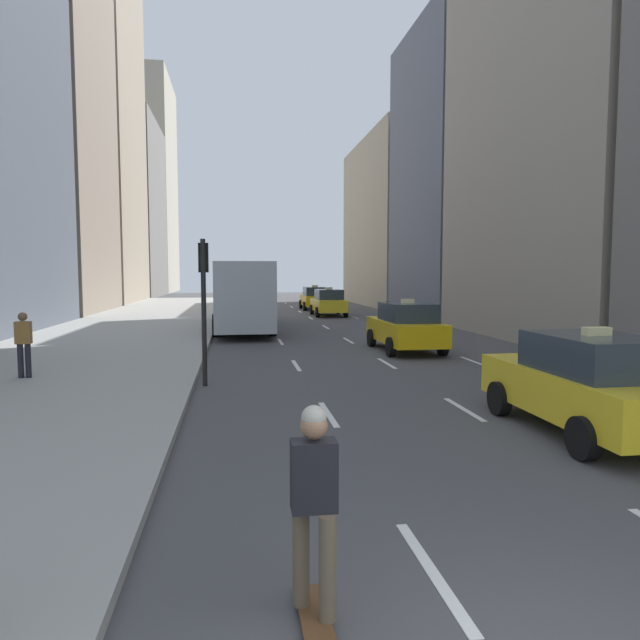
# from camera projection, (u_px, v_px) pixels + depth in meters

# --- Properties ---
(sidewalk_left) EXTENTS (8.00, 66.00, 0.15)m
(sidewalk_left) POSITION_uv_depth(u_px,v_px,m) (136.00, 326.00, 28.94)
(sidewalk_left) COLOR #9E9E99
(sidewalk_left) RESTS_ON ground
(lane_markings) EXTENTS (5.72, 56.00, 0.01)m
(lane_markings) POSITION_uv_depth(u_px,v_px,m) (336.00, 333.00, 26.40)
(lane_markings) COLOR white
(lane_markings) RESTS_ON ground
(building_row_left) EXTENTS (6.00, 91.62, 32.83)m
(building_row_left) POSITION_uv_depth(u_px,v_px,m) (80.00, 124.00, 44.94)
(building_row_left) COLOR gray
(building_row_left) RESTS_ON ground
(building_row_right) EXTENTS (6.00, 55.10, 37.36)m
(building_row_right) POSITION_uv_depth(u_px,v_px,m) (552.00, 27.00, 25.18)
(building_row_right) COLOR slate
(building_row_right) RESTS_ON ground
(taxi_lead) EXTENTS (2.02, 4.40, 1.87)m
(taxi_lead) POSITION_uv_depth(u_px,v_px,m) (406.00, 327.00, 20.26)
(taxi_lead) COLOR yellow
(taxi_lead) RESTS_ON ground
(taxi_second) EXTENTS (2.02, 4.40, 1.87)m
(taxi_second) POSITION_uv_depth(u_px,v_px,m) (587.00, 383.00, 9.80)
(taxi_second) COLOR yellow
(taxi_second) RESTS_ON ground
(taxi_third) EXTENTS (2.02, 4.40, 1.87)m
(taxi_third) POSITION_uv_depth(u_px,v_px,m) (315.00, 298.00, 43.62)
(taxi_third) COLOR yellow
(taxi_third) RESTS_ON ground
(taxi_fourth) EXTENTS (2.02, 4.40, 1.87)m
(taxi_fourth) POSITION_uv_depth(u_px,v_px,m) (328.00, 302.00, 37.11)
(taxi_fourth) COLOR yellow
(taxi_fourth) RESTS_ON ground
(city_bus) EXTENTS (2.80, 11.61, 3.25)m
(city_bus) POSITION_uv_depth(u_px,v_px,m) (243.00, 293.00, 28.17)
(city_bus) COLOR #B7BCC1
(city_bus) RESTS_ON ground
(skateboarder) EXTENTS (0.36, 0.80, 1.75)m
(skateboarder) POSITION_uv_depth(u_px,v_px,m) (314.00, 503.00, 4.49)
(skateboarder) COLOR brown
(skateboarder) RESTS_ON ground
(pedestrian_far_walking) EXTENTS (0.36, 0.22, 1.65)m
(pedestrian_far_walking) POSITION_uv_depth(u_px,v_px,m) (24.00, 341.00, 14.25)
(pedestrian_far_walking) COLOR #23232D
(pedestrian_far_walking) RESTS_ON sidewalk_left
(traffic_light_pole) EXTENTS (0.24, 0.42, 3.60)m
(traffic_light_pole) POSITION_uv_depth(u_px,v_px,m) (204.00, 288.00, 13.95)
(traffic_light_pole) COLOR black
(traffic_light_pole) RESTS_ON ground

